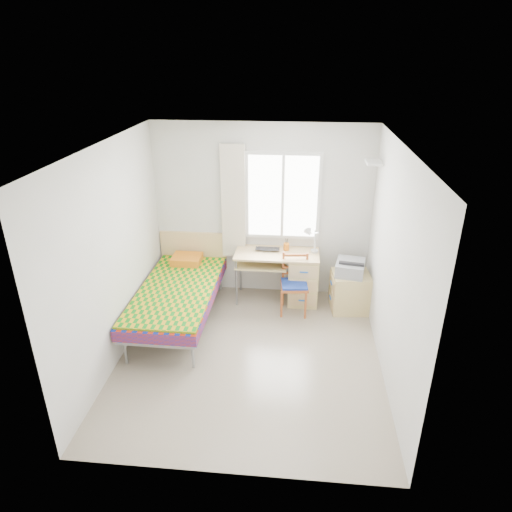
{
  "coord_description": "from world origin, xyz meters",
  "views": [
    {
      "loc": [
        0.53,
        -4.65,
        3.51
      ],
      "look_at": [
        0.02,
        0.55,
        1.12
      ],
      "focal_mm": 32.0,
      "sensor_mm": 36.0,
      "label": 1
    }
  ],
  "objects_px": {
    "desk": "(298,275)",
    "cabinet": "(350,292)",
    "bed": "(179,291)",
    "printer": "(350,267)",
    "chair": "(295,280)"
  },
  "relations": [
    {
      "from": "chair",
      "to": "cabinet",
      "type": "xyz_separation_m",
      "value": [
        0.8,
        0.1,
        -0.2
      ]
    },
    {
      "from": "bed",
      "to": "chair",
      "type": "bearing_deg",
      "value": 14.66
    },
    {
      "from": "desk",
      "to": "cabinet",
      "type": "bearing_deg",
      "value": -14.2
    },
    {
      "from": "desk",
      "to": "cabinet",
      "type": "relative_size",
      "value": 2.15
    },
    {
      "from": "desk",
      "to": "printer",
      "type": "relative_size",
      "value": 2.44
    },
    {
      "from": "bed",
      "to": "desk",
      "type": "height_order",
      "value": "bed"
    },
    {
      "from": "cabinet",
      "to": "printer",
      "type": "height_order",
      "value": "printer"
    },
    {
      "from": "desk",
      "to": "printer",
      "type": "distance_m",
      "value": 0.79
    },
    {
      "from": "desk",
      "to": "printer",
      "type": "xyz_separation_m",
      "value": [
        0.73,
        -0.18,
        0.25
      ]
    },
    {
      "from": "chair",
      "to": "printer",
      "type": "bearing_deg",
      "value": 2.98
    },
    {
      "from": "printer",
      "to": "desk",
      "type": "bearing_deg",
      "value": 176.37
    },
    {
      "from": "cabinet",
      "to": "printer",
      "type": "bearing_deg",
      "value": 140.08
    },
    {
      "from": "cabinet",
      "to": "bed",
      "type": "bearing_deg",
      "value": -173.56
    },
    {
      "from": "chair",
      "to": "desk",
      "type": "bearing_deg",
      "value": 74.86
    },
    {
      "from": "cabinet",
      "to": "chair",
      "type": "bearing_deg",
      "value": -178.05
    }
  ]
}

